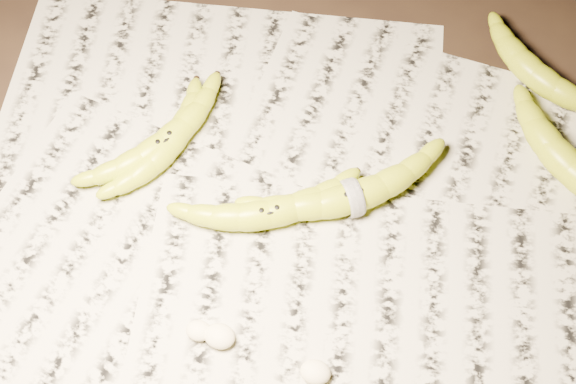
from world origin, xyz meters
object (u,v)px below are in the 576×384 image
(banana_left_b, at_px, (167,145))
(banana_taped, at_px, (352,196))
(banana_center, at_px, (269,212))
(banana_upper_a, at_px, (573,168))
(banana_upper_b, at_px, (536,72))
(banana_left_a, at_px, (164,142))

(banana_left_b, xyz_separation_m, banana_taped, (0.23, -0.01, 0.00))
(banana_center, bearing_deg, banana_left_b, 131.52)
(banana_center, relative_size, banana_upper_a, 0.92)
(banana_center, relative_size, banana_upper_b, 1.11)
(banana_left_a, relative_size, banana_taped, 0.87)
(banana_left_b, xyz_separation_m, banana_upper_a, (0.47, 0.10, 0.00))
(banana_center, xyz_separation_m, banana_upper_b, (0.26, 0.28, 0.00))
(banana_center, bearing_deg, banana_left_a, 131.11)
(banana_left_b, distance_m, banana_taped, 0.23)
(banana_left_a, distance_m, banana_upper_a, 0.48)
(banana_left_b, bearing_deg, banana_left_a, 76.74)
(banana_upper_a, relative_size, banana_upper_b, 1.20)
(banana_left_b, bearing_deg, banana_upper_a, -61.27)
(banana_taped, bearing_deg, banana_left_a, 142.94)
(banana_center, bearing_deg, banana_upper_b, 18.35)
(banana_upper_a, xyz_separation_m, banana_upper_b, (-0.06, 0.13, -0.00))
(banana_upper_a, bearing_deg, banana_taped, -120.08)
(banana_left_a, height_order, banana_upper_a, banana_upper_a)
(banana_taped, bearing_deg, banana_center, 173.37)
(banana_left_b, height_order, banana_upper_a, banana_upper_a)
(banana_upper_a, distance_m, banana_upper_b, 0.14)
(banana_center, distance_m, banana_taped, 0.10)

